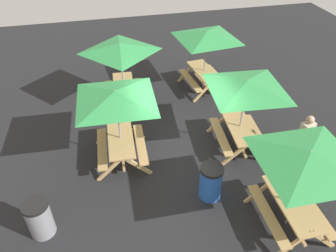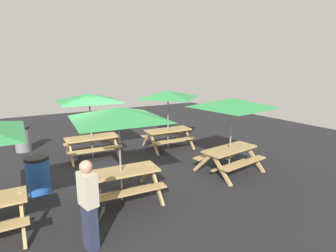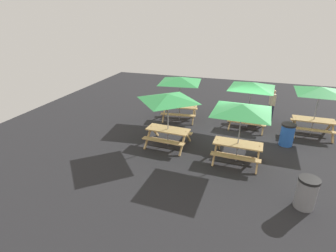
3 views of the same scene
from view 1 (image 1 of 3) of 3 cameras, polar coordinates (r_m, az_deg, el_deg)
ground_plane at (r=9.94m, az=2.17°, el=-4.16°), size 24.00×24.00×0.00m
picnic_table_0 at (r=12.05m, az=6.73°, el=14.74°), size 2.81×2.81×2.34m
picnic_table_1 at (r=9.15m, az=13.44°, el=6.11°), size 2.82×2.82×2.34m
picnic_table_2 at (r=11.13m, az=-8.31°, el=12.62°), size 2.13×2.13×2.34m
picnic_table_3 at (r=7.24m, az=23.11°, el=-5.88°), size 2.83×2.83×2.34m
picnic_table_4 at (r=8.55m, az=-8.99°, el=4.32°), size 2.83×2.83×2.34m
trash_bin_blue at (r=8.40m, az=7.44°, el=-9.65°), size 0.59×0.59×0.98m
trash_bin_gray at (r=8.16m, az=-21.50°, el=-14.71°), size 0.59×0.59×0.98m
person_standing at (r=9.66m, az=22.56°, el=-2.21°), size 0.30×0.40×1.67m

